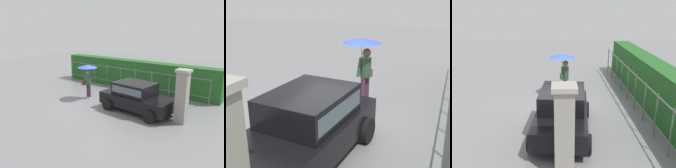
{
  "view_description": "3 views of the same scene",
  "coord_description": "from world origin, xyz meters",
  "views": [
    {
      "loc": [
        7.71,
        -9.46,
        4.29
      ],
      "look_at": [
        0.52,
        0.23,
        1.17
      ],
      "focal_mm": 37.25,
      "sensor_mm": 36.0,
      "label": 1
    },
    {
      "loc": [
        6.79,
        2.76,
        3.48
      ],
      "look_at": [
        0.51,
        0.2,
        1.17
      ],
      "focal_mm": 46.74,
      "sensor_mm": 36.0,
      "label": 2
    },
    {
      "loc": [
        10.03,
        0.03,
        4.25
      ],
      "look_at": [
        0.74,
        0.26,
        1.27
      ],
      "focal_mm": 41.37,
      "sensor_mm": 36.0,
      "label": 3
    }
  ],
  "objects": [
    {
      "name": "ground_plane",
      "position": [
        0.0,
        0.0,
        0.0
      ],
      "size": [
        40.0,
        40.0,
        0.0
      ],
      "primitive_type": "plane",
      "color": "slate"
    },
    {
      "name": "gate_pillar",
      "position": [
        4.39,
        0.18,
        1.24
      ],
      "size": [
        0.6,
        0.6,
        2.42
      ],
      "color": "gray",
      "rests_on": "ground"
    },
    {
      "name": "hedge_row",
      "position": [
        -0.36,
        4.0,
        0.95
      ],
      "size": [
        11.41,
        0.9,
        1.9
      ],
      "primitive_type": "cube",
      "color": "#235B23",
      "rests_on": "ground"
    },
    {
      "name": "car",
      "position": [
        2.08,
        0.17,
        0.8
      ],
      "size": [
        3.85,
        2.12,
        1.48
      ],
      "rotation": [
        0.0,
        0.0,
        -0.09
      ],
      "color": "black",
      "rests_on": "ground"
    },
    {
      "name": "pedestrian",
      "position": [
        -1.28,
        0.28,
        1.54
      ],
      "size": [
        1.13,
        1.13,
        2.04
      ],
      "rotation": [
        0.0,
        0.0,
        -1.86
      ],
      "color": "#47283D",
      "rests_on": "ground"
    },
    {
      "name": "fence_section",
      "position": [
        -0.36,
        3.16,
        0.82
      ],
      "size": [
        10.46,
        0.05,
        1.5
      ],
      "color": "#59605B",
      "rests_on": "ground"
    }
  ]
}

